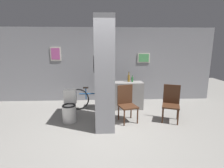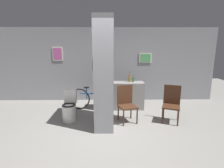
{
  "view_description": "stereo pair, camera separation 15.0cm",
  "coord_description": "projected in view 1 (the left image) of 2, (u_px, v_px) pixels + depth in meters",
  "views": [
    {
      "loc": [
        0.07,
        -3.65,
        1.94
      ],
      "look_at": [
        0.29,
        0.97,
        0.95
      ],
      "focal_mm": 28.0,
      "sensor_mm": 36.0,
      "label": 1
    },
    {
      "loc": [
        0.22,
        -3.65,
        1.94
      ],
      "look_at": [
        0.29,
        0.97,
        0.95
      ],
      "focal_mm": 28.0,
      "sensor_mm": 36.0,
      "label": 2
    }
  ],
  "objects": [
    {
      "name": "bottle_short",
      "position": [
        132.0,
        79.0,
        5.5
      ],
      "size": [
        0.06,
        0.06,
        0.22
      ],
      "color": "#267233",
      "rests_on": "counter_shelf"
    },
    {
      "name": "counter_shelf",
      "position": [
        119.0,
        95.0,
        5.54
      ],
      "size": [
        1.48,
        0.44,
        0.85
      ],
      "color": "gray",
      "rests_on": "ground_plane"
    },
    {
      "name": "pillar_center",
      "position": [
        105.0,
        73.0,
        4.26
      ],
      "size": [
        0.47,
        1.15,
        2.6
      ],
      "color": "gray",
      "rests_on": "ground_plane"
    },
    {
      "name": "bottle_tall",
      "position": [
        129.0,
        78.0,
        5.51
      ],
      "size": [
        0.08,
        0.08,
        0.33
      ],
      "color": "olive",
      "rests_on": "counter_shelf"
    },
    {
      "name": "ground_plane",
      "position": [
        101.0,
        134.0,
        3.96
      ],
      "size": [
        14.0,
        14.0,
        0.0
      ],
      "primitive_type": "plane",
      "color": "gray"
    },
    {
      "name": "chair_by_doorway",
      "position": [
        171.0,
        102.0,
        4.62
      ],
      "size": [
        0.55,
        0.55,
        0.95
      ],
      "rotation": [
        0.0,
        0.0,
        -0.37
      ],
      "color": "#422616",
      "rests_on": "ground_plane"
    },
    {
      "name": "toilet",
      "position": [
        70.0,
        108.0,
        4.62
      ],
      "size": [
        0.36,
        0.52,
        0.82
      ],
      "color": "white",
      "rests_on": "ground_plane"
    },
    {
      "name": "chair_near_pillar",
      "position": [
        127.0,
        102.0,
        4.59
      ],
      "size": [
        0.54,
        0.54,
        0.95
      ],
      "rotation": [
        0.0,
        0.0,
        0.31
      ],
      "color": "#422616",
      "rests_on": "ground_plane"
    },
    {
      "name": "wall_back",
      "position": [
        102.0,
        65.0,
        6.26
      ],
      "size": [
        8.0,
        0.09,
        2.6
      ],
      "color": "gray",
      "rests_on": "ground_plane"
    },
    {
      "name": "bicycle",
      "position": [
        94.0,
        99.0,
        5.46
      ],
      "size": [
        1.64,
        0.42,
        0.72
      ],
      "color": "black",
      "rests_on": "ground_plane"
    }
  ]
}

